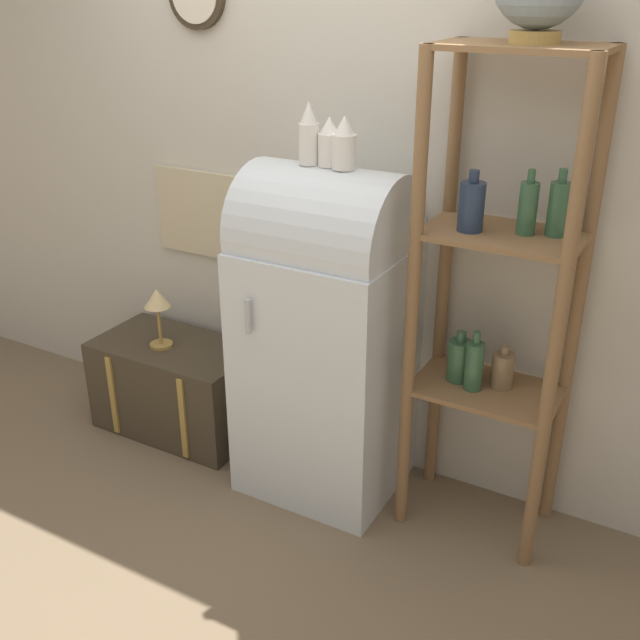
{
  "coord_description": "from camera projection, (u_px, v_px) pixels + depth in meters",
  "views": [
    {
      "loc": [
        1.35,
        -2.19,
        2.09
      ],
      "look_at": [
        -0.03,
        0.27,
        0.79
      ],
      "focal_mm": 42.0,
      "sensor_mm": 36.0,
      "label": 1
    }
  ],
  "objects": [
    {
      "name": "suitcase_trunk",
      "position": [
        177.0,
        386.0,
        3.72
      ],
      "size": [
        0.79,
        0.45,
        0.46
      ],
      "color": "#423828",
      "rests_on": "ground_plane"
    },
    {
      "name": "refrigerator",
      "position": [
        325.0,
        331.0,
        3.11
      ],
      "size": [
        0.65,
        0.59,
        1.44
      ],
      "color": "silver",
      "rests_on": "ground_plane"
    },
    {
      "name": "shelf_unit",
      "position": [
        497.0,
        286.0,
        2.74
      ],
      "size": [
        0.58,
        0.38,
        1.89
      ],
      "color": "olive",
      "rests_on": "ground_plane"
    },
    {
      "name": "vase_center",
      "position": [
        329.0,
        143.0,
        2.79
      ],
      "size": [
        0.09,
        0.09,
        0.19
      ],
      "color": "white",
      "rests_on": "refrigerator"
    },
    {
      "name": "vase_right",
      "position": [
        344.0,
        144.0,
        2.75
      ],
      "size": [
        0.09,
        0.09,
        0.19
      ],
      "color": "white",
      "rests_on": "refrigerator"
    },
    {
      "name": "desk_lamp",
      "position": [
        157.0,
        304.0,
        3.52
      ],
      "size": [
        0.12,
        0.12,
        0.3
      ],
      "color": "#AD8942",
      "rests_on": "suitcase_trunk"
    },
    {
      "name": "vase_left",
      "position": [
        309.0,
        135.0,
        2.81
      ],
      "size": [
        0.08,
        0.08,
        0.24
      ],
      "color": "white",
      "rests_on": "refrigerator"
    },
    {
      "name": "ground_plane",
      "position": [
        295.0,
        511.0,
        3.21
      ],
      "size": [
        12.0,
        12.0,
        0.0
      ],
      "primitive_type": "plane",
      "color": "#7A664C"
    },
    {
      "name": "wall_back",
      "position": [
        360.0,
        172.0,
        3.1
      ],
      "size": [
        7.0,
        0.09,
        2.7
      ],
      "color": "beige",
      "rests_on": "ground_plane"
    }
  ]
}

